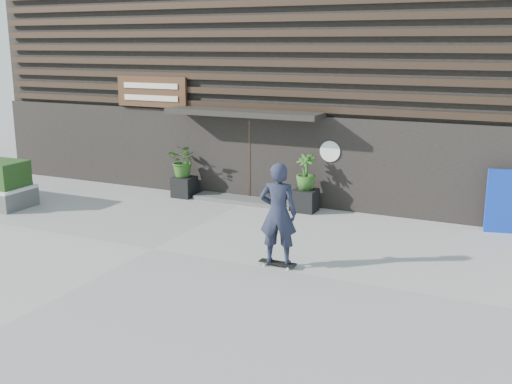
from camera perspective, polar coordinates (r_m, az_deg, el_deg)
The scene contains 8 objects.
ground at distance 13.81m, azimuth -9.51°, elevation -5.23°, with size 80.00×80.00×0.00m, color #A19E99.
entrance_step at distance 17.59m, azimuth -0.99°, elevation -0.74°, with size 3.00×0.80×0.12m, color #4E4E4B.
planter_pot_left at distance 18.27m, azimuth -6.63°, elevation 0.49°, with size 0.60×0.60×0.60m, color black.
bamboo_left at distance 18.11m, azimuth -6.69°, elevation 2.89°, with size 0.86×0.75×0.96m, color #2D591E.
planter_pot_right at distance 16.62m, azimuth 4.58°, elevation -0.78°, with size 0.60×0.60×0.60m, color black.
bamboo_right at distance 16.45m, azimuth 4.63°, elevation 1.86°, with size 0.54×0.54×0.96m, color #2D591E.
building at distance 21.98m, azimuth 5.31°, elevation 12.42°, with size 18.00×11.00×8.00m.
skateboarder at distance 12.26m, azimuth 2.06°, elevation -2.00°, with size 0.84×0.64×2.15m.
Camera 1 is at (7.56, -10.68, 4.40)m, focal length 43.34 mm.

